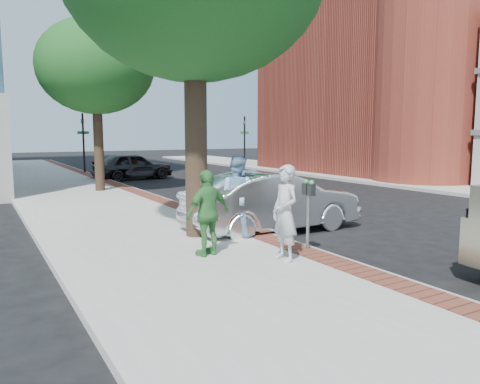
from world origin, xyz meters
TOP-DOWN VIEW (x-y plane):
  - ground at (0.00, 0.00)m, footprint 120.00×120.00m
  - sidewalk at (-1.50, 8.00)m, footprint 5.00×60.00m
  - brick_strip at (0.70, 8.00)m, footprint 0.60×60.00m
  - curb at (1.05, 8.00)m, footprint 0.10×60.00m
  - sidewalk_far at (14.50, 8.00)m, footprint 5.00×60.00m
  - church at (20.98, 13.13)m, footprint 19.00×16.00m
  - signal_near at (0.90, 22.00)m, footprint 0.70×0.15m
  - signal_far at (12.50, 22.00)m, footprint 0.70×0.15m
  - tree_far at (-0.50, 12.00)m, footprint 4.80×4.80m
  - parking_meter at (0.84, -0.52)m, footprint 0.12×0.32m
  - person_gray at (-0.07, -0.97)m, footprint 0.46×0.68m
  - person_officer at (0.21, 1.38)m, footprint 1.13×1.18m
  - person_green at (-1.18, 0.10)m, footprint 1.07×0.62m
  - sedan_silver at (1.60, 1.93)m, footprint 4.87×1.88m
  - bg_car at (2.60, 17.46)m, footprint 4.51×2.13m

SIDE VIEW (x-z plane):
  - ground at x=0.00m, z-range 0.00..0.00m
  - sidewalk at x=-1.50m, z-range 0.00..0.15m
  - curb at x=1.05m, z-range 0.00..0.15m
  - sidewalk_far at x=14.50m, z-range 0.00..0.15m
  - brick_strip at x=0.70m, z-range 0.15..0.16m
  - bg_car at x=2.60m, z-range 0.00..1.49m
  - sedan_silver at x=1.60m, z-range 0.00..1.58m
  - person_green at x=-1.18m, z-range 0.15..1.87m
  - person_gray at x=-0.07m, z-range 0.15..1.99m
  - person_officer at x=0.21m, z-range 0.15..2.06m
  - parking_meter at x=0.84m, z-range 0.47..1.94m
  - signal_near at x=0.90m, z-range 0.35..4.15m
  - signal_far at x=12.50m, z-range 0.35..4.15m
  - tree_far at x=-0.50m, z-range 1.73..8.87m
  - church at x=20.98m, z-range -2.94..17.46m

